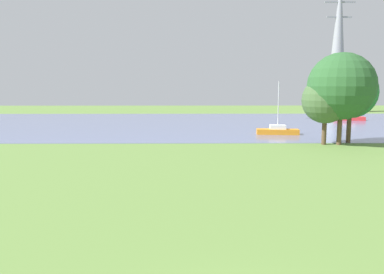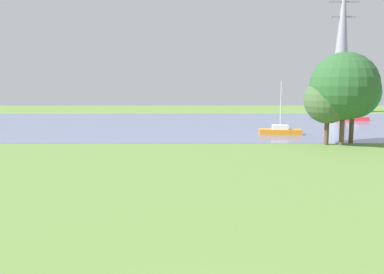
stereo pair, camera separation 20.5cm
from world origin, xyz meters
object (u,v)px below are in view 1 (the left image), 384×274
at_px(sailboat_red, 349,118).
at_px(tree_east_far, 326,100).
at_px(sailboat_orange, 278,131).
at_px(tree_west_far, 351,92).
at_px(electricity_pylon, 338,44).
at_px(tree_west_near, 342,86).

bearing_deg(sailboat_red, tree_east_far, -116.98).
distance_m(sailboat_orange, tree_west_far, 9.83).
xyz_separation_m(tree_west_far, electricity_pylon, (15.40, 44.44, 9.16)).
xyz_separation_m(sailboat_orange, tree_east_far, (2.66, -7.84, 3.81)).
xyz_separation_m(sailboat_red, tree_west_near, (-11.76, -26.02, 5.13)).
distance_m(tree_east_far, electricity_pylon, 50.02).
height_order(sailboat_red, tree_west_near, tree_west_near).
distance_m(tree_east_far, tree_west_near, 1.92).
height_order(sailboat_red, electricity_pylon, electricity_pylon).
bearing_deg(tree_west_far, tree_west_near, -138.52).
bearing_deg(electricity_pylon, tree_east_far, -111.81).
relative_size(sailboat_orange, tree_east_far, 0.94).
relative_size(sailboat_orange, sailboat_red, 1.01).
relative_size(sailboat_red, electricity_pylon, 0.21).
relative_size(tree_east_far, tree_west_far, 0.86).
height_order(sailboat_orange, tree_west_far, tree_west_far).
xyz_separation_m(sailboat_red, tree_east_far, (-13.15, -25.84, 3.81)).
distance_m(sailboat_red, tree_east_far, 29.25).
bearing_deg(sailboat_orange, tree_east_far, -71.23).
xyz_separation_m(sailboat_orange, tree_west_near, (4.06, -8.02, 5.13)).
bearing_deg(tree_west_far, sailboat_orange, 128.98).
distance_m(tree_east_far, tree_west_far, 3.10).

